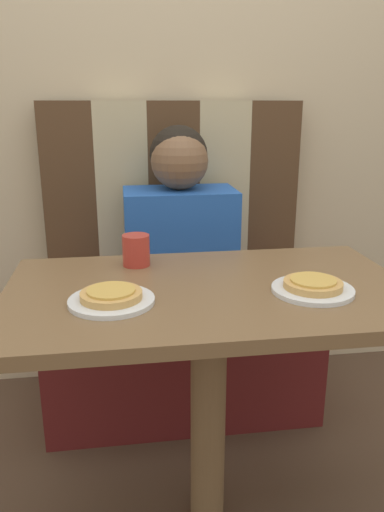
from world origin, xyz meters
name	(u,v)px	position (x,y,z in m)	size (l,w,h in m)	color
wall_back	(170,82)	(0.00, 0.95, 1.30)	(7.00, 0.05, 2.60)	#C6B28E
booth_seat	(181,351)	(0.00, 0.64, 0.23)	(1.06, 0.52, 0.47)	#5B1919
booth_backrest	(173,195)	(0.00, 0.86, 0.85)	(1.06, 0.07, 0.76)	#4C331E
dining_table	(209,324)	(0.00, 0.00, 0.65)	(1.07, 0.63, 0.76)	brown
person	(180,220)	(0.00, 0.64, 0.79)	(0.42, 0.26, 0.68)	#2356B2
plate_left	(112,301)	(-0.25, -0.08, 0.76)	(0.21, 0.21, 0.01)	white
plate_right	(313,290)	(0.25, -0.08, 0.76)	(0.21, 0.21, 0.01)	white
pizza_left	(111,294)	(-0.25, -0.08, 0.78)	(0.15, 0.15, 0.02)	tan
pizza_right	(313,284)	(0.25, -0.08, 0.78)	(0.15, 0.15, 0.02)	tan
drinking_cup	(136,250)	(-0.18, 0.21, 0.80)	(0.08, 0.08, 0.09)	#B23328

